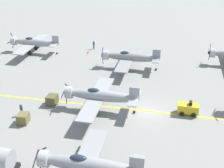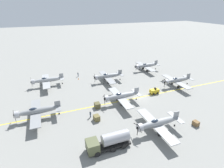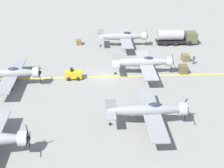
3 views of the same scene
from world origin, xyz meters
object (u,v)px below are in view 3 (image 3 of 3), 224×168
Objects in this scene: supply_crate_mid_lane at (183,69)px; supply_crate_outboard at (185,58)px; airplane_mid_right at (148,110)px; ground_crew_walking at (194,59)px; airplane_near_center at (9,73)px; tow_tractor at (73,74)px; airplane_mid_center at (144,62)px; fuel_tanker at (177,37)px; supply_crate_by_tanker at (79,42)px; airplane_mid_left at (123,37)px.

supply_crate_outboard is at bearing 161.36° from supply_crate_mid_lane.
ground_crew_walking is (-17.87, 10.76, -1.12)m from airplane_mid_right.
tow_tractor is at bearing 105.25° from airplane_near_center.
airplane_near_center is 30.01m from supply_crate_outboard.
airplane_mid_center reaches higher than tow_tractor.
airplane_mid_center reaches higher than ground_crew_walking.
tow_tractor is 21.02m from ground_crew_walking.
supply_crate_mid_lane is at bearing -8.79° from fuel_tanker.
ground_crew_walking is at bearing 3.12° from fuel_tanker.
airplane_mid_center reaches higher than supply_crate_by_tanker.
airplane_near_center reaches higher than tow_tractor.
ground_crew_walking is 1.11× the size of supply_crate_outboard.
airplane_near_center is 1.50× the size of fuel_tanker.
supply_crate_mid_lane is at bearing 18.80° from airplane_mid_left.
supply_crate_mid_lane is at bearing 94.31° from tow_tractor.
supply_crate_outboard is (-5.01, 1.69, -0.04)m from supply_crate_mid_lane.
supply_crate_mid_lane is (13.84, -2.14, -0.86)m from fuel_tanker.
ground_crew_walking is (-4.77, 20.47, 0.10)m from tow_tractor.
supply_crate_outboard is at bearing 110.11° from airplane_near_center.
airplane_near_center is 9.79× the size of supply_crate_by_tanker.
airplane_mid_right is at bearing -13.51° from airplane_mid_left.
ground_crew_walking is at bearing 32.70° from supply_crate_outboard.
airplane_near_center reaches higher than ground_crew_walking.
supply_crate_by_tanker is (-0.72, -19.75, -1.00)m from fuel_tanker.
airplane_mid_right is 1.00× the size of airplane_mid_center.
airplane_mid_left is 13.22m from supply_crate_outboard.
airplane_near_center is at bearing -28.31° from supply_crate_by_tanker.
airplane_mid_center is 11.36m from tow_tractor.
airplane_mid_left is 7.36× the size of ground_crew_walking.
airplane_mid_left is 7.70× the size of supply_crate_mid_lane.
tow_tractor is 2.12× the size of supply_crate_by_tanker.
ground_crew_walking is (10.41, 0.57, -0.62)m from fuel_tanker.
ground_crew_walking is at bearing 61.30° from supply_crate_by_tanker.
airplane_near_center is 4.62× the size of tow_tractor.
ground_crew_walking is 1.90m from supply_crate_outboard.
fuel_tanker is 5.46× the size of supply_crate_outboard.
airplane_mid_right is at bearing -19.83° from fuel_tanker.
airplane_mid_center is 6.69m from supply_crate_mid_lane.
fuel_tanker reaches higher than supply_crate_outboard.
supply_crate_by_tanker is 21.53m from supply_crate_outboard.
airplane_mid_center is at bearing -5.51° from airplane_mid_left.
airplane_near_center is 30.60m from ground_crew_walking.
tow_tractor reaches higher than supply_crate_mid_lane.
ground_crew_walking is 23.17m from supply_crate_by_tanker.
airplane_mid_right and airplane_near_center have the same top height.
airplane_mid_center is 1.50× the size of fuel_tanker.
supply_crate_by_tanker is at bearing 156.00° from airplane_near_center.
airplane_mid_center is 7.36× the size of ground_crew_walking.
airplane_mid_right is 9.79× the size of supply_crate_by_tanker.
supply_crate_outboard is (-1.58, -1.02, -0.28)m from ground_crew_walking.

